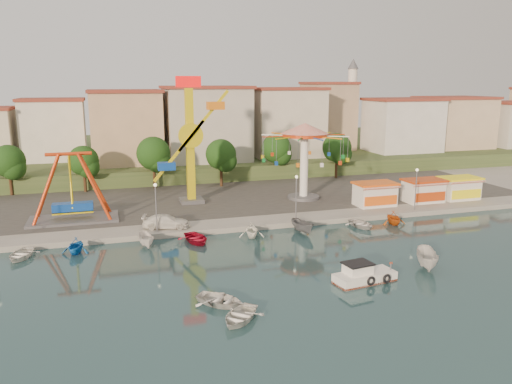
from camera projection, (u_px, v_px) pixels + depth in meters
name	position (u px, v px, depth m)	size (l,w,h in m)	color
ground	(265.00, 271.00, 43.98)	(200.00, 200.00, 0.00)	#132F36
quay_deck	(172.00, 163.00, 101.89)	(200.00, 100.00, 0.60)	#9E998E
asphalt_pad	(201.00, 194.00, 71.90)	(90.00, 28.00, 0.01)	#4C4944
hill_terrace	(169.00, 153.00, 106.30)	(200.00, 60.00, 3.00)	#384C26
pirate_ship_ride	(71.00, 189.00, 57.18)	(10.00, 5.00, 8.00)	#59595E
kamikaze_tower	(193.00, 144.00, 64.95)	(6.81, 3.10, 16.50)	#59595E
wave_swinger	(305.00, 144.00, 67.31)	(11.60, 11.60, 10.40)	#59595E
booth_left	(375.00, 194.00, 64.67)	(5.40, 3.78, 3.08)	white
booth_mid	(423.00, 190.00, 66.74)	(5.40, 3.78, 3.08)	white
booth_right	(459.00, 188.00, 68.35)	(5.40, 3.78, 3.08)	white
lamp_post_1	(156.00, 209.00, 53.21)	(0.14, 0.14, 5.00)	#59595E
lamp_post_2	(296.00, 199.00, 57.73)	(0.14, 0.14, 5.00)	#59595E
lamp_post_3	(416.00, 190.00, 62.25)	(0.14, 0.14, 5.00)	#59595E
tree_0	(8.00, 161.00, 70.04)	(4.60, 4.60, 7.19)	#382314
tree_1	(83.00, 161.00, 72.23)	(4.35, 4.35, 6.80)	#382314
tree_2	(153.00, 153.00, 74.50)	(5.02, 5.02, 7.85)	#382314
tree_3	(221.00, 154.00, 76.05)	(4.68, 4.68, 7.32)	#382314
tree_4	(276.00, 148.00, 81.63)	(4.86, 4.86, 7.60)	#382314
tree_5	(337.00, 148.00, 82.76)	(4.83, 4.83, 7.54)	#382314
building_1	(52.00, 137.00, 84.43)	(12.33, 9.01, 8.63)	silver
building_2	(132.00, 127.00, 88.41)	(11.95, 9.28, 11.23)	tan
building_3	(212.00, 132.00, 89.57)	(12.59, 10.50, 9.20)	beige
building_4	(276.00, 128.00, 96.54)	(10.75, 9.23, 9.24)	beige
building_5	(343.00, 122.00, 98.34)	(12.77, 10.96, 11.21)	tan
building_6	(400.00, 119.00, 100.09)	(8.23, 8.98, 12.36)	silver
building_7	(434.00, 124.00, 108.44)	(11.59, 10.93, 8.76)	beige
building_8	(510.00, 116.00, 105.87)	(12.84, 9.28, 12.58)	beige
minaret	(352.00, 101.00, 101.95)	(2.80, 2.80, 18.00)	silver
cabin_motorboat	(363.00, 276.00, 41.52)	(5.52, 2.75, 1.86)	white
rowboat_a	(220.00, 300.00, 37.23)	(2.79, 3.91, 0.81)	white
rowboat_b	(239.00, 316.00, 34.69)	(2.73, 3.83, 0.79)	white
skiff	(427.00, 259.00, 44.36)	(1.71, 4.54, 1.75)	silver
van	(166.00, 221.00, 54.83)	(2.06, 5.07, 1.47)	silver
moored_boat_0	(20.00, 254.00, 47.10)	(2.71, 3.80, 0.79)	white
moored_boat_1	(76.00, 246.00, 48.41)	(2.62, 3.03, 1.60)	blue
moored_boat_2	(146.00, 240.00, 50.33)	(1.36, 3.61, 1.39)	silver
moored_boat_3	(196.00, 238.00, 51.82)	(3.02, 4.23, 0.88)	#AA0D26
moored_boat_4	(252.00, 230.00, 53.44)	(2.73, 3.16, 1.66)	white
moored_boat_5	(303.00, 226.00, 55.13)	(1.42, 3.76, 1.45)	slate
moored_boat_6	(361.00, 224.00, 57.25)	(2.66, 3.73, 0.77)	silver
moored_boat_7	(394.00, 218.00, 58.35)	(2.67, 3.09, 1.63)	#CC5512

